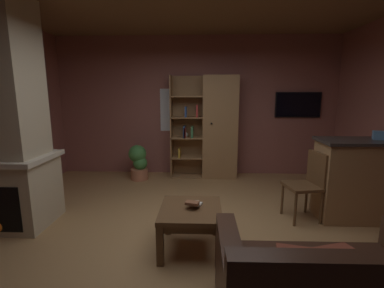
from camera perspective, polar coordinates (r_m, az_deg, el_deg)
floor at (r=3.46m, az=-0.28°, el=-18.84°), size 5.62×5.33×0.02m
wall_back at (r=5.71m, az=0.93°, el=7.71°), size 5.74×0.06×2.79m
window_pane_back at (r=5.70m, az=-2.61°, el=7.02°), size 0.79×0.01×0.86m
stone_fireplace at (r=4.07m, az=-33.85°, el=2.80°), size 0.94×0.83×2.79m
bookshelf_cabinet at (r=5.48m, az=4.81°, el=3.34°), size 1.31×0.41×2.01m
kitchen_bar_counter at (r=4.38m, az=32.91°, el=-6.25°), size 1.39×0.58×1.09m
tissue_box at (r=4.33m, az=34.07°, el=1.52°), size 0.16×0.16×0.11m
coffee_table at (r=3.07m, az=-0.26°, el=-14.61°), size 0.65×0.70×0.47m
table_book_0 at (r=3.10m, az=1.01°, el=-12.30°), size 0.13×0.12×0.03m
table_book_1 at (r=3.05m, az=0.51°, el=-12.16°), size 0.11×0.11×0.02m
table_book_2 at (r=2.99m, az=0.04°, el=-12.10°), size 0.16×0.12×0.03m
dining_chair at (r=4.01m, az=22.93°, el=-7.07°), size 0.49×0.49×0.92m
potted_floor_plant at (r=5.51m, az=-10.97°, el=-3.60°), size 0.37×0.37×0.68m
wall_mounted_tv at (r=5.95m, az=21.04°, el=7.58°), size 0.89×0.06×0.50m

